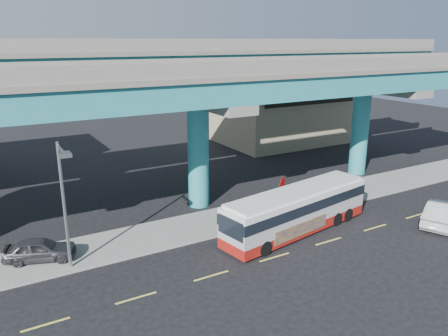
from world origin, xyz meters
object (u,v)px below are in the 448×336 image
stop_sign (282,188)px  street_lamp (64,190)px  transit_bus (297,209)px  parked_car (40,249)px  sedan (442,213)px

stop_sign → street_lamp: bearing=178.4°
transit_bus → parked_car: 15.05m
transit_bus → parked_car: transit_bus is taller
stop_sign → transit_bus: bearing=-109.3°
transit_bus → parked_car: size_ratio=2.80×
sedan → stop_sign: stop_sign is taller
transit_bus → sedan: size_ratio=2.16×
street_lamp → stop_sign: (13.94, 0.71, -2.49)m
parked_car → stop_sign: 15.31m
sedan → street_lamp: (-22.25, 5.53, 3.79)m
sedan → stop_sign: (-8.32, 6.24, 1.30)m
parked_car → stop_sign: size_ratio=1.48×
parked_car → stop_sign: bearing=-75.5°
transit_bus → stop_sign: 2.54m
street_lamp → stop_sign: street_lamp is taller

